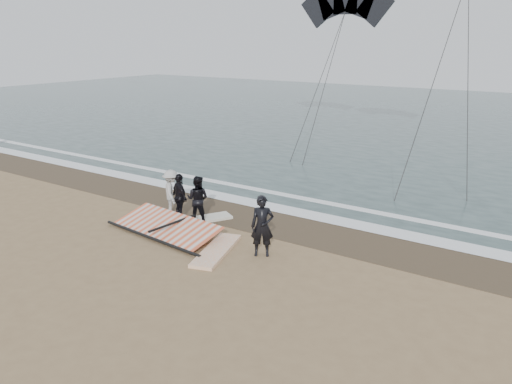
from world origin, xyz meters
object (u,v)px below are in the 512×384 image
man_main (262,226)px  sail_rig (168,227)px  board_white (216,250)px  board_cream (198,220)px

man_main → sail_rig: (-3.87, -0.19, -0.79)m
board_white → board_cream: size_ratio=1.04×
sail_rig → man_main: bearing=2.9°
man_main → board_white: (-1.36, -0.61, -0.93)m
man_main → board_white: 1.76m
man_main → board_cream: bearing=130.4°
board_white → board_cream: bearing=125.5°
board_cream → sail_rig: sail_rig is taller
board_cream → board_white: bearing=-7.8°
board_cream → sail_rig: size_ratio=0.55×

